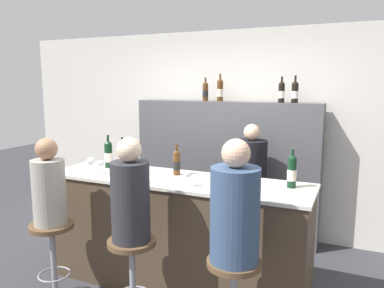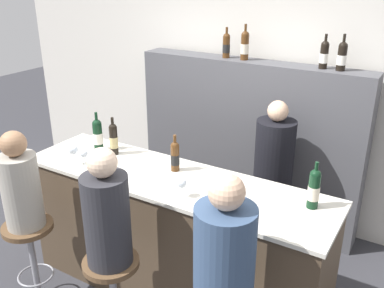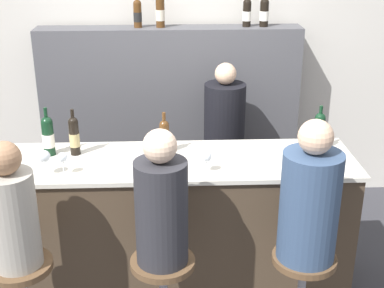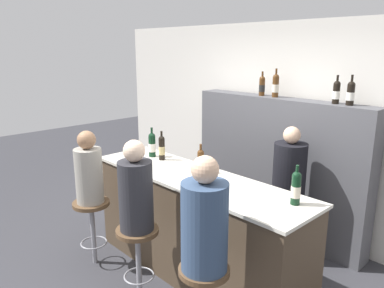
# 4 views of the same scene
# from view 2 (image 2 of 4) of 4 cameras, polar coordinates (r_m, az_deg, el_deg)

# --- Properties ---
(wall_back) EXTENTS (6.40, 0.05, 2.60)m
(wall_back) POSITION_cam_2_polar(r_m,az_deg,el_deg) (4.50, 8.79, 6.25)
(wall_back) COLOR beige
(wall_back) RESTS_ON ground_plane
(bar_counter) EXTENTS (2.50, 0.68, 1.07)m
(bar_counter) POSITION_cam_2_polar(r_m,az_deg,el_deg) (3.51, -2.59, -12.30)
(bar_counter) COLOR #473828
(bar_counter) RESTS_ON ground_plane
(back_bar_cabinet) EXTENTS (2.34, 0.28, 1.71)m
(back_bar_cabinet) POSITION_cam_2_polar(r_m,az_deg,el_deg) (4.44, 7.32, 0.08)
(back_bar_cabinet) COLOR #4C4C51
(back_bar_cabinet) RESTS_ON ground_plane
(wine_bottle_counter_0) EXTENTS (0.08, 0.08, 0.34)m
(wine_bottle_counter_0) POSITION_cam_2_polar(r_m,az_deg,el_deg) (3.76, -12.46, 1.24)
(wine_bottle_counter_0) COLOR black
(wine_bottle_counter_0) RESTS_ON bar_counter
(wine_bottle_counter_1) EXTENTS (0.07, 0.07, 0.33)m
(wine_bottle_counter_1) POSITION_cam_2_polar(r_m,az_deg,el_deg) (3.64, -10.41, 0.70)
(wine_bottle_counter_1) COLOR black
(wine_bottle_counter_1) RESTS_ON bar_counter
(wine_bottle_counter_2) EXTENTS (0.07, 0.07, 0.30)m
(wine_bottle_counter_2) POSITION_cam_2_polar(r_m,az_deg,el_deg) (3.30, -2.28, -1.59)
(wine_bottle_counter_2) COLOR #4C2D14
(wine_bottle_counter_2) RESTS_ON bar_counter
(wine_bottle_counter_3) EXTENTS (0.08, 0.08, 0.33)m
(wine_bottle_counter_3) POSITION_cam_2_polar(r_m,az_deg,el_deg) (2.90, 15.95, -5.71)
(wine_bottle_counter_3) COLOR black
(wine_bottle_counter_3) RESTS_ON bar_counter
(wine_bottle_backbar_0) EXTENTS (0.07, 0.07, 0.29)m
(wine_bottle_backbar_0) POSITION_cam_2_polar(r_m,az_deg,el_deg) (4.29, 4.60, 12.99)
(wine_bottle_backbar_0) COLOR #4C2D14
(wine_bottle_backbar_0) RESTS_ON back_bar_cabinet
(wine_bottle_backbar_1) EXTENTS (0.08, 0.08, 0.34)m
(wine_bottle_backbar_1) POSITION_cam_2_polar(r_m,az_deg,el_deg) (4.20, 7.06, 12.94)
(wine_bottle_backbar_1) COLOR #4C2D14
(wine_bottle_backbar_1) RESTS_ON back_bar_cabinet
(wine_bottle_backbar_2) EXTENTS (0.07, 0.07, 0.30)m
(wine_bottle_backbar_2) POSITION_cam_2_polar(r_m,az_deg,el_deg) (3.96, 17.20, 11.33)
(wine_bottle_backbar_2) COLOR black
(wine_bottle_backbar_2) RESTS_ON back_bar_cabinet
(wine_bottle_backbar_3) EXTENTS (0.08, 0.08, 0.31)m
(wine_bottle_backbar_3) POSITION_cam_2_polar(r_m,az_deg,el_deg) (3.93, 19.37, 11.01)
(wine_bottle_backbar_3) COLOR black
(wine_bottle_backbar_3) RESTS_ON back_bar_cabinet
(wine_glass_0) EXTENTS (0.08, 0.08, 0.17)m
(wine_glass_0) POSITION_cam_2_polar(r_m,az_deg,el_deg) (3.53, -15.55, -0.79)
(wine_glass_0) COLOR silver
(wine_glass_0) RESTS_ON bar_counter
(wine_glass_1) EXTENTS (0.07, 0.07, 0.15)m
(wine_glass_1) POSITION_cam_2_polar(r_m,az_deg,el_deg) (3.45, -14.21, -1.39)
(wine_glass_1) COLOR silver
(wine_glass_1) RESTS_ON bar_counter
(wine_glass_2) EXTENTS (0.07, 0.07, 0.14)m
(wine_glass_2) POSITION_cam_2_polar(r_m,az_deg,el_deg) (2.93, -1.38, -5.34)
(wine_glass_2) COLOR silver
(wine_glass_2) RESTS_ON bar_counter
(tasting_menu) EXTENTS (0.21, 0.30, 0.00)m
(tasting_menu) POSITION_cam_2_polar(r_m,az_deg,el_deg) (3.25, -8.41, -4.60)
(tasting_menu) COLOR white
(tasting_menu) RESTS_ON bar_counter
(bar_stool_left) EXTENTS (0.38, 0.38, 0.71)m
(bar_stool_left) POSITION_cam_2_polar(r_m,az_deg,el_deg) (3.64, -20.78, -12.07)
(bar_stool_left) COLOR gray
(bar_stool_left) RESTS_ON ground_plane
(guest_seated_left) EXTENTS (0.28, 0.28, 0.76)m
(guest_seated_left) POSITION_cam_2_polar(r_m,az_deg,el_deg) (3.40, -21.90, -5.19)
(guest_seated_left) COLOR gray
(guest_seated_left) RESTS_ON bar_stool_left
(bar_stool_middle) EXTENTS (0.38, 0.38, 0.71)m
(bar_stool_middle) POSITION_cam_2_polar(r_m,az_deg,el_deg) (3.12, -10.57, -17.26)
(bar_stool_middle) COLOR gray
(bar_stool_middle) RESTS_ON ground_plane
(guest_seated_middle) EXTENTS (0.30, 0.30, 0.82)m
(guest_seated_middle) POSITION_cam_2_polar(r_m,az_deg,el_deg) (2.82, -11.31, -9.21)
(guest_seated_middle) COLOR #28282D
(guest_seated_middle) RESTS_ON bar_stool_middle
(guest_seated_right) EXTENTS (0.34, 0.34, 0.86)m
(guest_seated_right) POSITION_cam_2_polar(r_m,az_deg,el_deg) (2.41, 4.35, -14.60)
(guest_seated_right) COLOR #334766
(guest_seated_right) RESTS_ON bar_stool_right
(bartender) EXTENTS (0.35, 0.35, 1.50)m
(bartender) POSITION_cam_2_polar(r_m,az_deg,el_deg) (3.99, 10.60, -5.56)
(bartender) COLOR black
(bartender) RESTS_ON ground_plane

